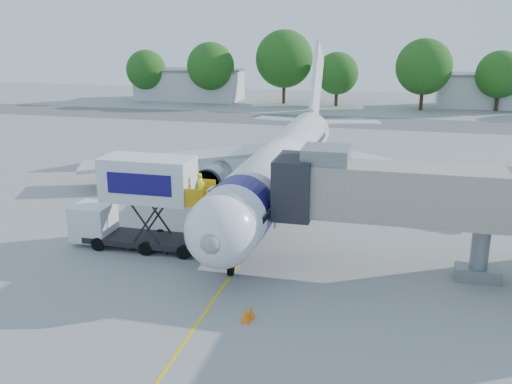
% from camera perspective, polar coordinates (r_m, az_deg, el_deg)
% --- Properties ---
extents(ground, '(160.00, 160.00, 0.00)m').
position_cam_1_polar(ground, '(38.92, 1.43, -2.65)').
color(ground, '#979895').
rests_on(ground, ground).
extents(guidance_line, '(0.15, 70.00, 0.01)m').
position_cam_1_polar(guidance_line, '(38.92, 1.43, -2.64)').
color(guidance_line, yellow).
rests_on(guidance_line, ground).
extents(taxiway_strip, '(120.00, 10.00, 0.01)m').
position_cam_1_polar(taxiway_strip, '(79.36, 8.09, 6.99)').
color(taxiway_strip, '#59595B').
rests_on(taxiway_strip, ground).
extents(aircraft, '(34.17, 37.73, 11.35)m').
position_cam_1_polar(aircraft, '(41.98, 2.68, 2.94)').
color(aircraft, silver).
rests_on(aircraft, ground).
extents(jet_bridge, '(13.90, 3.20, 6.60)m').
position_cam_1_polar(jet_bridge, '(30.11, 13.51, -0.15)').
color(jet_bridge, '#ACA593').
rests_on(jet_bridge, ground).
extents(catering_hiloader, '(8.50, 2.44, 5.50)m').
position_cam_1_polar(catering_hiloader, '(33.72, -11.65, -1.08)').
color(catering_hiloader, black).
rests_on(catering_hiloader, ground).
extents(ground_tug, '(4.12, 2.55, 1.55)m').
position_cam_1_polar(ground_tug, '(23.98, -12.63, -13.68)').
color(ground_tug, silver).
rests_on(ground_tug, ground).
extents(safety_cone_a, '(0.43, 0.43, 0.69)m').
position_cam_1_polar(safety_cone_a, '(25.77, -1.03, -12.23)').
color(safety_cone_a, orange).
rests_on(safety_cone_a, ground).
extents(safety_cone_b, '(0.39, 0.39, 0.62)m').
position_cam_1_polar(safety_cone_b, '(26.12, -0.54, -11.90)').
color(safety_cone_b, orange).
rests_on(safety_cone_b, ground).
extents(outbuilding_left, '(18.40, 8.40, 5.30)m').
position_cam_1_polar(outbuilding_left, '(102.94, -6.67, 10.64)').
color(outbuilding_left, beige).
rests_on(outbuilding_left, ground).
extents(outbuilding_right, '(16.40, 7.40, 5.30)m').
position_cam_1_polar(outbuilding_right, '(99.45, 22.31, 9.36)').
color(outbuilding_right, beige).
rests_on(outbuilding_right, ground).
extents(tree_a, '(6.83, 6.83, 8.70)m').
position_cam_1_polar(tree_a, '(102.39, -10.93, 11.90)').
color(tree_a, '#382314').
rests_on(tree_a, ground).
extents(tree_b, '(7.91, 7.91, 10.08)m').
position_cam_1_polar(tree_b, '(97.52, -4.57, 12.43)').
color(tree_b, '#382314').
rests_on(tree_b, ground).
extents(tree_c, '(9.48, 9.48, 12.09)m').
position_cam_1_polar(tree_c, '(96.67, 2.85, 13.15)').
color(tree_c, '#382314').
rests_on(tree_c, ground).
extents(tree_d, '(6.78, 6.78, 8.64)m').
position_cam_1_polar(tree_d, '(94.41, 8.12, 11.66)').
color(tree_d, '#382314').
rests_on(tree_d, ground).
extents(tree_e, '(8.52, 8.52, 10.86)m').
position_cam_1_polar(tree_e, '(92.53, 16.45, 11.92)').
color(tree_e, '#382314').
rests_on(tree_e, ground).
extents(tree_f, '(7.15, 7.15, 9.12)m').
position_cam_1_polar(tree_f, '(95.35, 23.21, 10.75)').
color(tree_f, '#382314').
rests_on(tree_f, ground).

